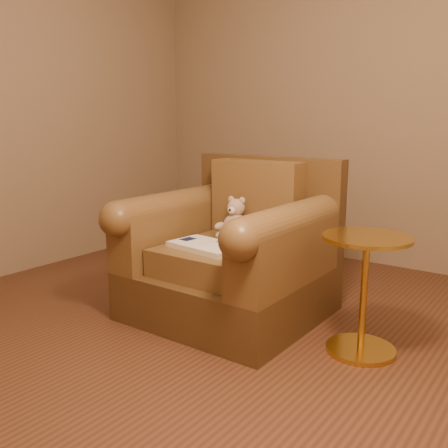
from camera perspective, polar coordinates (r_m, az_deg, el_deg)
The scene contains 6 objects.
floor at distance 2.94m, azimuth -1.50°, elevation -12.55°, with size 4.00×4.00×0.00m, color #58321E.
room at distance 2.72m, azimuth -1.71°, elevation 22.45°, with size 4.02×4.02×2.71m.
armchair at distance 3.15m, azimuth 1.09°, elevation -3.58°, with size 1.08×1.03×0.97m.
teddy_bear at distance 3.21m, azimuth 1.16°, elevation 0.22°, with size 0.20×0.22×0.27m.
guidebook at distance 2.95m, azimuth -2.07°, elevation -2.52°, with size 0.45×0.30×0.03m.
side_table at distance 2.71m, azimuth 15.71°, elevation -7.35°, with size 0.45×0.45×0.64m.
Camera 1 is at (1.64, -2.12, 1.22)m, focal length 40.00 mm.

